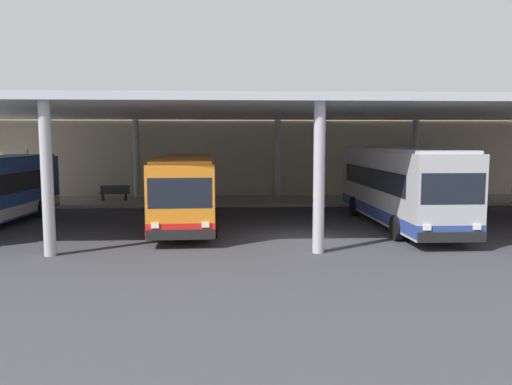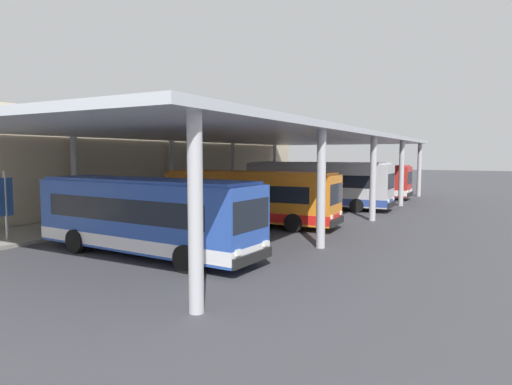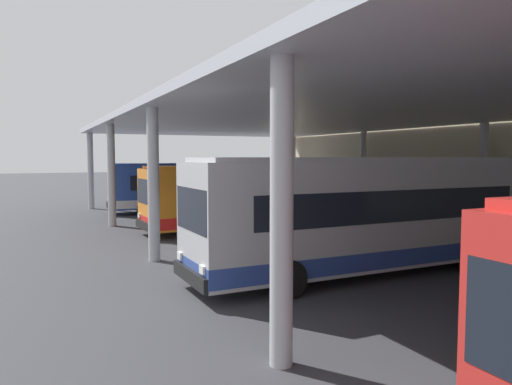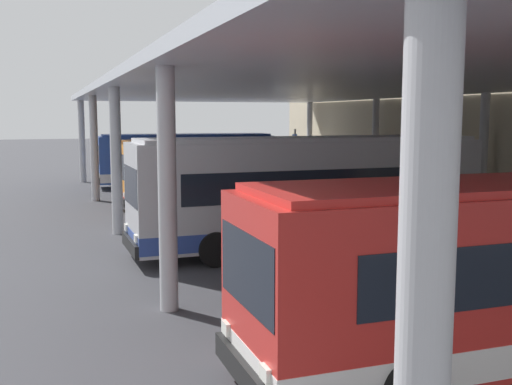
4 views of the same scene
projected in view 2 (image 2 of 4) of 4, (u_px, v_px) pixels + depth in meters
ground_plane at (334, 218)px, 28.98m from camera, size 200.00×200.00×0.00m
platform_kerb at (190, 206)px, 34.59m from camera, size 42.00×4.50×0.18m
station_building_facade at (157, 163)px, 35.85m from camera, size 48.00×1.60×6.97m
canopy_shelter at (260, 138)px, 31.15m from camera, size 40.00×17.00×5.55m
bus_nearest_bay at (145, 216)px, 18.10m from camera, size 3.10×10.65×3.17m
bus_second_bay at (250, 197)px, 26.00m from camera, size 3.07×10.64×3.17m
bus_middle_bay at (317, 184)px, 34.27m from camera, size 2.83×11.36×3.57m
bus_far_bay at (354, 181)px, 42.54m from camera, size 2.77×10.54×3.17m
bench_waiting at (80, 215)px, 25.52m from camera, size 1.80×0.45×0.92m
trash_bin at (124, 209)px, 28.38m from camera, size 0.52×0.52×0.98m
banner_sign at (6, 201)px, 20.73m from camera, size 0.70×0.12×3.20m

